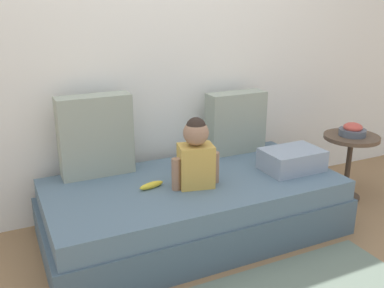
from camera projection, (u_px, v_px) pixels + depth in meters
ground_plane at (194, 232)px, 2.90m from camera, size 12.00×12.00×0.00m
back_wall at (157, 43)px, 3.04m from camera, size 5.14×0.10×2.42m
couch at (194, 207)px, 2.84m from camera, size 1.94×0.96×0.38m
throw_pillow_left at (96, 136)px, 2.80m from camera, size 0.48×0.16×0.54m
throw_pillow_right at (236, 122)px, 3.25m from camera, size 0.45×0.16×0.46m
toddler at (196, 154)px, 2.63m from camera, size 0.32×0.20×0.44m
banana at (151, 185)px, 2.66m from camera, size 0.18×0.08×0.04m
folded_blanket at (292, 160)px, 2.94m from camera, size 0.40×0.28×0.15m
side_table at (350, 150)px, 3.30m from camera, size 0.42×0.42×0.52m
fruit_bowl at (353, 130)px, 3.25m from camera, size 0.20×0.20×0.10m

